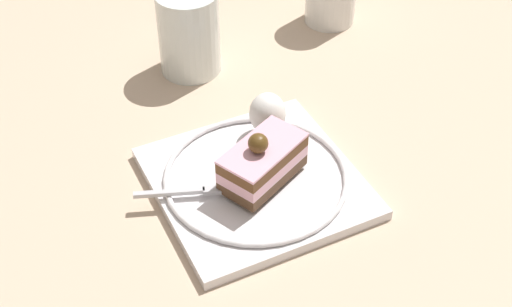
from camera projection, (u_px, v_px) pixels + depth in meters
ground_plane at (261, 181)px, 0.79m from camera, size 2.40×2.40×0.00m
dessert_plate at (256, 181)px, 0.77m from camera, size 0.21×0.21×0.02m
cake_slice at (263, 162)px, 0.75m from camera, size 0.11×0.09×0.06m
whipped_cream_dollop at (267, 113)px, 0.80m from camera, size 0.04×0.04×0.05m
fork at (193, 191)px, 0.74m from camera, size 0.11×0.05×0.00m
drink_glass_far at (189, 37)px, 0.91m from camera, size 0.08×0.08×0.11m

